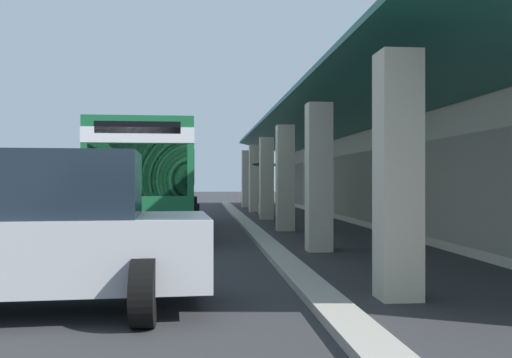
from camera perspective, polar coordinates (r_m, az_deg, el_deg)
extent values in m
plane|color=#2D2D30|center=(19.80, 13.14, -4.78)|extent=(120.00, 120.00, 0.00)
cube|color=#9E998E|center=(21.02, -1.03, -4.34)|extent=(38.26, 0.50, 0.12)
cube|color=beige|center=(23.80, 23.00, 3.38)|extent=(31.89, 11.43, 6.12)
cube|color=beige|center=(24.24, 22.99, 11.33)|extent=(32.19, 11.73, 0.60)
cube|color=beige|center=(34.29, -0.94, 0.02)|extent=(0.55, 0.55, 3.36)
cube|color=beige|center=(29.00, -0.13, 0.04)|extent=(0.55, 0.55, 3.36)
cube|color=beige|center=(23.71, 1.04, 0.06)|extent=(0.55, 0.55, 3.36)
cube|color=beige|center=(18.44, 2.89, 0.10)|extent=(0.55, 0.55, 3.36)
cube|color=beige|center=(13.20, 6.21, 0.18)|extent=(0.55, 0.55, 3.36)
cube|color=beige|center=(8.07, 13.82, 0.34)|extent=(0.55, 0.55, 3.36)
cube|color=#19594C|center=(21.38, 5.39, 5.53)|extent=(31.89, 3.16, 0.82)
cube|color=#19232D|center=(21.65, 9.66, -0.67)|extent=(26.78, 0.08, 2.40)
cube|color=#196638|center=(18.90, -10.08, 0.23)|extent=(11.04, 2.74, 2.75)
cube|color=white|center=(18.93, -10.07, 3.03)|extent=(11.06, 2.76, 0.36)
cube|color=#19232D|center=(19.20, -10.02, 0.90)|extent=(9.28, 2.74, 0.90)
cube|color=#19232D|center=(13.45, -11.58, 0.89)|extent=(0.10, 2.24, 1.20)
cube|color=black|center=(13.49, -11.58, 5.01)|extent=(0.09, 1.94, 0.28)
cube|color=black|center=(13.37, -11.63, -5.11)|extent=(0.24, 2.45, 0.24)
cube|color=silver|center=(13.37, -7.78, -3.82)|extent=(0.06, 0.24, 0.16)
cube|color=silver|center=(13.53, -15.38, -3.78)|extent=(0.06, 0.24, 0.16)
cube|color=silver|center=(20.46, -9.80, 4.40)|extent=(2.43, 1.83, 0.24)
cylinder|color=black|center=(15.27, -6.17, -4.30)|extent=(1.00, 0.30, 1.00)
cylinder|color=black|center=(15.47, -15.68, -4.24)|extent=(1.00, 0.30, 1.00)
cylinder|color=black|center=(21.97, -6.23, -3.01)|extent=(1.00, 0.30, 1.00)
cylinder|color=black|center=(22.11, -12.86, -2.99)|extent=(1.00, 0.30, 1.00)
cylinder|color=black|center=(24.84, -23.70, -3.08)|extent=(0.64, 0.22, 0.64)
cylinder|color=black|center=(27.74, -22.18, -2.77)|extent=(0.64, 0.22, 0.64)
cube|color=#B2B5BA|center=(7.70, -23.04, -6.58)|extent=(2.22, 4.90, 0.84)
cube|color=#19232D|center=(7.68, -23.76, -0.47)|extent=(1.90, 3.36, 0.80)
cylinder|color=black|center=(8.49, -10.50, -8.50)|extent=(0.76, 0.26, 0.76)
cylinder|color=black|center=(6.56, -11.05, -10.99)|extent=(0.76, 0.26, 0.76)
cube|color=gray|center=(26.44, 1.12, -3.04)|extent=(0.76, 0.76, 0.51)
cylinder|color=#332319|center=(26.43, 1.12, -2.46)|extent=(0.65, 0.65, 0.02)
cylinder|color=brown|center=(26.40, 1.12, -0.68)|extent=(0.16, 0.16, 1.67)
ellipsoid|color=#286B33|center=(26.04, 1.34, 1.39)|extent=(0.80, 0.33, 0.14)
ellipsoid|color=#286B33|center=(26.33, 2.11, 1.42)|extent=(0.49, 0.96, 0.17)
ellipsoid|color=#286B33|center=(26.76, 1.34, 1.39)|extent=(0.76, 0.48, 0.16)
ellipsoid|color=#286B33|center=(26.77, 0.43, 1.41)|extent=(0.90, 0.73, 0.18)
ellipsoid|color=#286B33|center=(26.29, 0.36, 1.48)|extent=(0.39, 0.77, 0.17)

